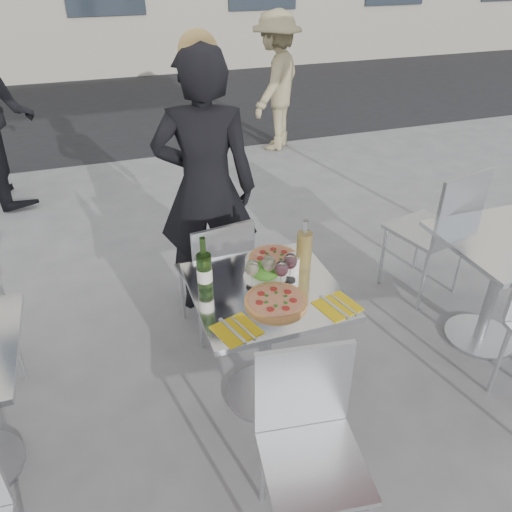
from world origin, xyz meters
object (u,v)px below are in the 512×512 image
object	(u,v)px
wineglass_white_a	(252,269)
napkin_right	(337,306)
pedestrian_b	(276,83)
pizza_near	(276,301)
side_table_right	(500,269)
side_chair_rfar	(441,224)
carafe	(304,251)
main_table	(265,321)
chair_near	(309,433)
woman_diner	(206,189)
wineglass_red_b	(290,262)
wineglass_red_a	(281,270)
salad_plate	(265,272)
chair_far	(218,269)
wine_bottle	(204,270)
napkin_left	(236,330)
wineglass_white_b	(269,264)
pizza_far	(274,259)
sugar_shaker	(293,264)

from	to	relation	value
wineglass_white_a	napkin_right	xyz separation A→B (m)	(0.33, -0.28, -0.11)
pedestrian_b	pizza_near	world-z (taller)	pedestrian_b
side_table_right	side_chair_rfar	xyz separation A→B (m)	(-0.04, 0.52, 0.05)
pizza_near	carafe	distance (m)	0.34
napkin_right	side_table_right	bearing A→B (deg)	-2.53
main_table	chair_near	size ratio (longest dim) A/B	0.85
woman_diner	wineglass_red_b	xyz separation A→B (m)	(0.20, -0.92, -0.03)
wineglass_white_a	wineglass_red_a	xyz separation A→B (m)	(0.13, -0.05, 0.00)
woman_diner	salad_plate	xyz separation A→B (m)	(0.09, -0.86, -0.10)
pedestrian_b	wineglass_red_a	world-z (taller)	pedestrian_b
chair_far	wineglass_red_b	size ratio (longest dim) A/B	5.40
wine_bottle	carafe	distance (m)	0.53
wineglass_white_a	wineglass_red_a	size ratio (longest dim) A/B	1.00
chair_near	napkin_left	world-z (taller)	chair_near
chair_near	wineglass_white_b	bearing A→B (deg)	90.40
side_table_right	pizza_far	bearing A→B (deg)	171.13
chair_far	wineglass_white_b	size ratio (longest dim) A/B	5.40
pizza_near	wine_bottle	world-z (taller)	wine_bottle
main_table	pizza_far	bearing A→B (deg)	60.27
chair_near	side_chair_rfar	xyz separation A→B (m)	(1.53, 1.23, 0.06)
chair_near	wine_bottle	xyz separation A→B (m)	(-0.22, 0.79, 0.34)
chair_near	wineglass_white_a	distance (m)	0.81
pizza_near	wine_bottle	xyz separation A→B (m)	(-0.29, 0.21, 0.10)
pizza_far	wineglass_red_a	world-z (taller)	wineglass_red_a
sugar_shaker	napkin_left	bearing A→B (deg)	-140.19
side_chair_rfar	wineglass_red_b	world-z (taller)	side_chair_rfar
carafe	wineglass_white_b	world-z (taller)	carafe
pedestrian_b	wine_bottle	world-z (taller)	pedestrian_b
pedestrian_b	wineglass_red_a	size ratio (longest dim) A/B	10.14
chair_far	wine_bottle	distance (m)	0.66
side_chair_rfar	chair_near	bearing A→B (deg)	25.14
chair_near	side_table_right	bearing A→B (deg)	31.92
chair_near	napkin_left	size ratio (longest dim) A/B	3.94
chair_far	wineglass_red_b	world-z (taller)	wineglass_red_b
main_table	wineglass_white_b	world-z (taller)	wineglass_white_b
side_chair_rfar	salad_plate	distance (m)	1.51
woman_diner	salad_plate	distance (m)	0.87
side_chair_rfar	napkin_left	world-z (taller)	side_chair_rfar
side_chair_rfar	woman_diner	bearing A→B (deg)	-29.27
carafe	napkin_left	size ratio (longest dim) A/B	1.29
wine_bottle	wineglass_red_a	bearing A→B (deg)	-16.63
wineglass_red_b	pizza_near	bearing A→B (deg)	-130.91
wine_bottle	sugar_shaker	distance (m)	0.47
pizza_near	pedestrian_b	bearing A→B (deg)	69.12
side_chair_rfar	wineglass_white_a	xyz separation A→B (m)	(-1.52, -0.49, 0.27)
chair_near	pizza_far	bearing A→B (deg)	86.02
woman_diner	wineglass_white_b	distance (m)	0.91
sugar_shaker	wineglass_white_b	bearing A→B (deg)	-163.57
wineglass_white_b	napkin_left	xyz separation A→B (m)	(-0.26, -0.30, -0.11)
wineglass_red_b	woman_diner	bearing A→B (deg)	102.13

